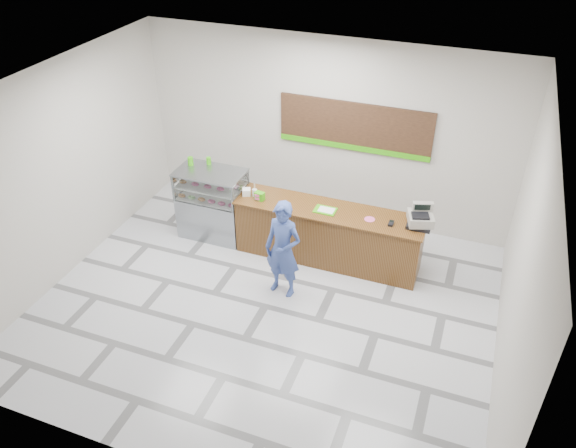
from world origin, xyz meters
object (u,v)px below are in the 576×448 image
at_px(sales_counter, 328,235).
at_px(customer, 283,250).
at_px(cash_register, 420,218).
at_px(serving_tray, 325,210).
at_px(display_case, 212,203).

distance_m(sales_counter, customer, 1.21).
xyz_separation_m(cash_register, serving_tray, (-1.55, -0.12, -0.13)).
distance_m(sales_counter, serving_tray, 0.53).
xyz_separation_m(cash_register, customer, (-1.92, -1.16, -0.33)).
bearing_deg(sales_counter, serving_tray, -134.52).
xyz_separation_m(serving_tray, customer, (-0.36, -1.04, -0.20)).
xyz_separation_m(sales_counter, display_case, (-2.22, -0.00, 0.16)).
distance_m(display_case, customer, 2.11).
distance_m(cash_register, serving_tray, 1.56).
bearing_deg(display_case, customer, -31.08).
bearing_deg(cash_register, customer, -166.70).
relative_size(sales_counter, customer, 1.94).
bearing_deg(customer, sales_counter, 77.65).
height_order(cash_register, serving_tray, cash_register).
distance_m(sales_counter, cash_register, 1.64).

